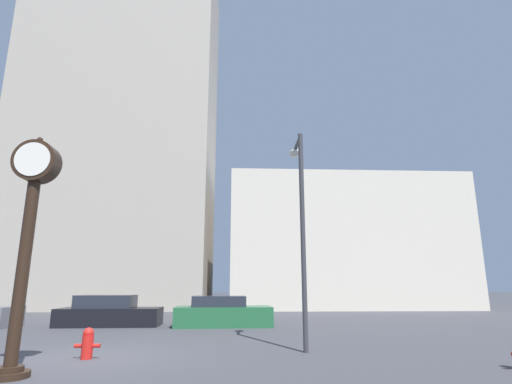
{
  "coord_description": "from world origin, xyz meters",
  "views": [
    {
      "loc": [
        3.7,
        -10.75,
        1.75
      ],
      "look_at": [
        4.74,
        10.8,
        6.83
      ],
      "focal_mm": 28.0,
      "sensor_mm": 36.0,
      "label": 1
    }
  ],
  "objects": [
    {
      "name": "fire_hydrant_near",
      "position": [
        0.05,
        -0.12,
        0.37
      ],
      "size": [
        0.63,
        0.27,
        0.74
      ],
      "color": "red",
      "rests_on": "ground_plane"
    },
    {
      "name": "building_storefront_row",
      "position": [
        12.54,
        24.0,
        5.18
      ],
      "size": [
        18.59,
        12.0,
        10.35
      ],
      "color": "beige",
      "rests_on": "ground_plane"
    },
    {
      "name": "car_black",
      "position": [
        -1.98,
        8.19,
        0.56
      ],
      "size": [
        4.45,
        1.91,
        1.34
      ],
      "rotation": [
        0.0,
        0.0,
        0.02
      ],
      "color": "black",
      "rests_on": "ground_plane"
    },
    {
      "name": "street_lamp_right",
      "position": [
        5.6,
        0.97,
        4.16
      ],
      "size": [
        0.36,
        1.57,
        6.25
      ],
      "color": "#38383D",
      "rests_on": "ground_plane"
    },
    {
      "name": "ground_plane",
      "position": [
        0.0,
        0.0,
        0.0
      ],
      "size": [
        200.0,
        200.0,
        0.0
      ],
      "primitive_type": "plane",
      "color": "#424247"
    },
    {
      "name": "car_green",
      "position": [
        3.11,
        7.77,
        0.56
      ],
      "size": [
        4.32,
        2.03,
        1.31
      ],
      "rotation": [
        0.0,
        0.0,
        0.04
      ],
      "color": "#236038",
      "rests_on": "ground_plane"
    },
    {
      "name": "building_tall_tower",
      "position": [
        -6.51,
        24.0,
        16.42
      ],
      "size": [
        15.72,
        12.0,
        32.84
      ],
      "color": "#ADA393",
      "rests_on": "ground_plane"
    },
    {
      "name": "street_clock",
      "position": [
        -0.69,
        -2.18,
        3.04
      ],
      "size": [
        0.92,
        0.76,
        4.97
      ],
      "color": "black",
      "rests_on": "ground_plane"
    }
  ]
}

